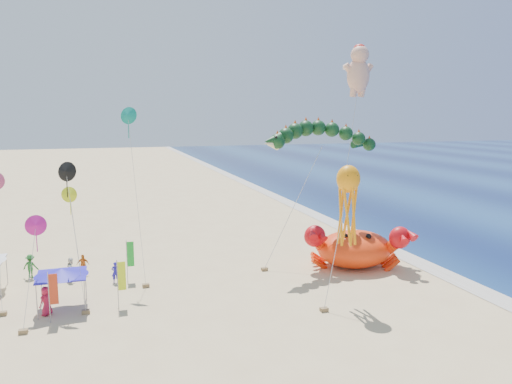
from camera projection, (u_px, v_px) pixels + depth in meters
The scene contains 10 objects.
ground at pixel (289, 278), 38.33m from camera, with size 320.00×320.00×0.00m, color #D1B784.
foam_strip at pixel (422, 264), 41.92m from camera, with size 320.00×320.00×0.00m, color silver.
crab_inflatable at pixel (355, 248), 40.92m from camera, with size 8.46×7.13×3.71m.
dragon_kite at pixel (321, 140), 41.81m from camera, with size 11.42×4.87×11.57m.
cherub_kite at pixel (359, 69), 45.64m from camera, with size 4.73×3.92×18.78m.
octopus_kite at pixel (348, 199), 32.58m from camera, with size 3.17×2.14×9.21m.
canopy_blue at pixel (61, 272), 31.95m from camera, with size 3.33×3.33×2.71m.
feather_flags at pixel (76, 274), 32.92m from camera, with size 9.59×6.45×3.20m.
beachgoers at pixel (58, 274), 36.56m from camera, with size 7.16×9.27×1.86m.
small_kites at pixel (63, 189), 34.77m from camera, with size 10.28×13.08×13.05m.
Camera 1 is at (-13.55, -34.36, 12.46)m, focal length 35.00 mm.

